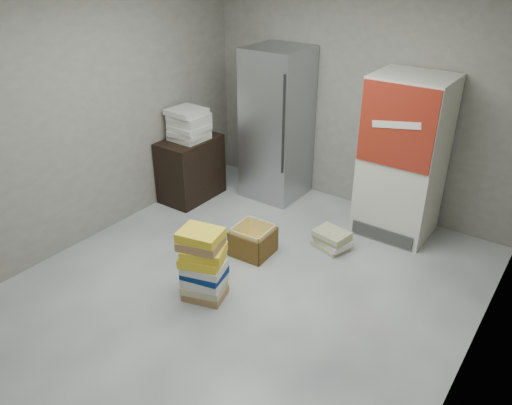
{
  "coord_description": "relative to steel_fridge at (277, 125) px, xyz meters",
  "views": [
    {
      "loc": [
        2.36,
        -2.9,
        2.98
      ],
      "look_at": [
        -0.2,
        0.7,
        0.67
      ],
      "focal_mm": 35.0,
      "sensor_mm": 36.0,
      "label": 1
    }
  ],
  "objects": [
    {
      "name": "supply_box_stack",
      "position": [
        -0.82,
        -0.73,
        0.04
      ],
      "size": [
        0.44,
        0.43,
        0.39
      ],
      "color": "silver",
      "rests_on": "wood_shelf"
    },
    {
      "name": "cardboard_box",
      "position": [
        0.61,
        -1.36,
        -0.82
      ],
      "size": [
        0.42,
        0.42,
        0.32
      ],
      "rotation": [
        0.0,
        0.0,
        0.05
      ],
      "color": "yellow",
      "rests_on": "ground"
    },
    {
      "name": "ground",
      "position": [
        0.9,
        -2.13,
        -0.95
      ],
      "size": [
        5.0,
        5.0,
        0.0
      ],
      "primitive_type": "plane",
      "color": "silver",
      "rests_on": "ground"
    },
    {
      "name": "phonebook_stack_side",
      "position": [
        1.25,
        -0.78,
        -0.84
      ],
      "size": [
        0.45,
        0.38,
        0.22
      ],
      "rotation": [
        0.0,
        0.0,
        -0.29
      ],
      "color": "#BEB88E",
      "rests_on": "ground"
    },
    {
      "name": "steel_fridge",
      "position": [
        0.0,
        0.0,
        0.0
      ],
      "size": [
        0.7,
        0.72,
        1.9
      ],
      "color": "#ABADB3",
      "rests_on": "ground"
    },
    {
      "name": "room_shell",
      "position": [
        0.9,
        -2.13,
        0.85
      ],
      "size": [
        4.04,
        5.04,
        2.82
      ],
      "color": "gray",
      "rests_on": "ground"
    },
    {
      "name": "bucket_lid",
      "position": [
        0.53,
        -1.98,
        -0.92
      ],
      "size": [
        0.33,
        0.33,
        0.07
      ],
      "primitive_type": "cylinder",
      "rotation": [
        0.0,
        0.0,
        0.29
      ],
      "color": "#BBB206",
      "rests_on": "ground"
    },
    {
      "name": "phonebook_stack_main",
      "position": [
        0.67,
        -2.23,
        -0.59
      ],
      "size": [
        0.47,
        0.42,
        0.72
      ],
      "rotation": [
        0.0,
        0.0,
        0.32
      ],
      "color": "#9E784D",
      "rests_on": "ground"
    },
    {
      "name": "coke_cooler",
      "position": [
        1.65,
        -0.01,
        -0.05
      ],
      "size": [
        0.8,
        0.73,
        1.8
      ],
      "color": "silver",
      "rests_on": "ground"
    },
    {
      "name": "wood_shelf",
      "position": [
        -0.83,
        -0.73,
        -0.55
      ],
      "size": [
        0.5,
        0.8,
        0.8
      ],
      "primitive_type": "cube",
      "color": "black",
      "rests_on": "ground"
    }
  ]
}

